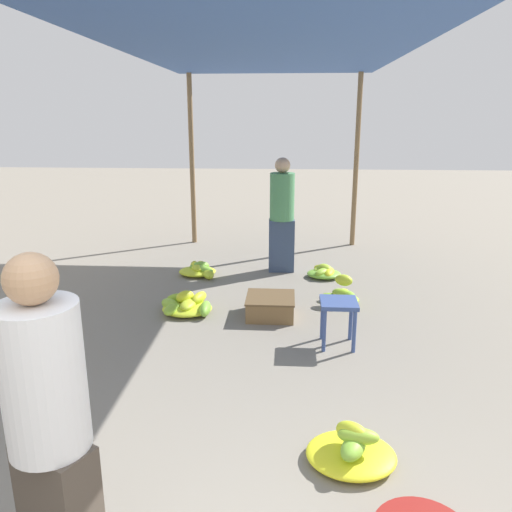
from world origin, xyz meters
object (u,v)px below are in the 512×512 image
banana_pile_right_2 (342,296)px  banana_pile_right_0 (352,449)px  banana_pile_right_1 (324,272)px  banana_pile_left_1 (199,270)px  shopper_walking_mid (282,214)px  stool (339,310)px  banana_pile_left_0 (186,306)px  vendor_foreground (50,428)px  crate_near (270,306)px

banana_pile_right_2 → banana_pile_right_0: bearing=-94.5°
banana_pile_right_1 → banana_pile_left_1: bearing=-179.2°
banana_pile_right_1 → shopper_walking_mid: shopper_walking_mid is taller
stool → banana_pile_left_0: size_ratio=0.71×
banana_pile_right_1 → shopper_walking_mid: (-0.59, 0.25, 0.75)m
banana_pile_left_1 → banana_pile_right_2: banana_pile_right_2 is taller
banana_pile_right_2 → stool: bearing=-98.2°
banana_pile_right_0 → shopper_walking_mid: shopper_walking_mid is taller
vendor_foreground → banana_pile_right_2: (1.63, 3.72, -0.73)m
banana_pile_left_0 → shopper_walking_mid: (1.02, 1.63, 0.74)m
vendor_foreground → banana_pile_right_0: 1.84m
banana_pile_right_0 → crate_near: banana_pile_right_0 is taller
banana_pile_right_0 → shopper_walking_mid: bearing=97.2°
banana_pile_left_0 → stool: bearing=-24.6°
banana_pile_left_1 → banana_pile_right_2: size_ratio=1.11×
banana_pile_right_2 → shopper_walking_mid: bearing=120.5°
banana_pile_right_0 → vendor_foreground: bearing=-146.4°
banana_pile_left_0 → shopper_walking_mid: size_ratio=0.40×
shopper_walking_mid → banana_pile_left_0: bearing=-122.2°
banana_pile_right_0 → banana_pile_right_1: (0.08, 3.77, -0.03)m
banana_pile_left_0 → banana_pile_left_1: banana_pile_left_0 is taller
banana_pile_right_2 → shopper_walking_mid: (-0.73, 1.24, 0.72)m
banana_pile_right_2 → crate_near: banana_pile_right_2 is taller
stool → banana_pile_left_1: size_ratio=0.83×
banana_pile_left_0 → banana_pile_right_0: banana_pile_right_0 is taller
banana_pile_left_1 → banana_pile_right_1: (1.70, 0.02, -0.00)m
vendor_foreground → crate_near: vendor_foreground is taller
banana_pile_right_0 → banana_pile_right_2: size_ratio=1.15×
banana_pile_right_1 → crate_near: (-0.68, -1.42, 0.04)m
banana_pile_left_0 → banana_pile_right_0: 2.85m
stool → banana_pile_right_1: 2.12m
banana_pile_left_1 → crate_near: size_ratio=1.04×
banana_pile_left_0 → banana_pile_right_1: bearing=40.5°
banana_pile_left_1 → banana_pile_right_0: (1.62, -3.75, 0.02)m
banana_pile_left_0 → banana_pile_right_2: size_ratio=1.29×
banana_pile_right_2 → crate_near: size_ratio=0.94×
stool → banana_pile_left_1: (-1.68, 2.08, -0.28)m
banana_pile_right_1 → crate_near: crate_near is taller
banana_pile_right_0 → banana_pile_left_0: bearing=122.5°
banana_pile_left_1 → banana_pile_right_1: banana_pile_right_1 is taller
banana_pile_left_1 → banana_pile_right_0: banana_pile_right_0 is taller
banana_pile_left_0 → crate_near: bearing=-2.7°
vendor_foreground → banana_pile_right_1: vendor_foreground is taller
banana_pile_right_2 → shopper_walking_mid: shopper_walking_mid is taller
vendor_foreground → banana_pile_right_1: 4.99m
vendor_foreground → banana_pile_left_1: (-0.22, 4.68, -0.75)m
banana_pile_right_0 → banana_pile_right_2: bearing=85.5°
crate_near → shopper_walking_mid: size_ratio=0.33×
stool → banana_pile_right_1: stool is taller
stool → crate_near: size_ratio=0.86×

